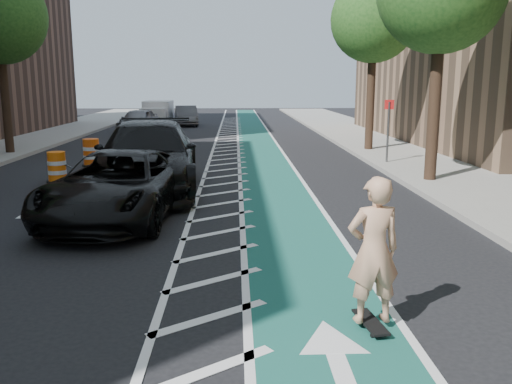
{
  "coord_description": "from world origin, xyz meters",
  "views": [
    {
      "loc": [
        1.86,
        -8.18,
        3.1
      ],
      "look_at": [
        2.24,
        1.69,
        1.1
      ],
      "focal_mm": 38.0,
      "sensor_mm": 36.0,
      "label": 1
    }
  ],
  "objects_px": {
    "suv_near": "(119,185)",
    "barrel_a": "(57,168)",
    "skateboarder": "(374,250)",
    "suv_far": "(148,157)"
  },
  "relations": [
    {
      "from": "suv_near",
      "to": "barrel_a",
      "type": "distance_m",
      "value": 5.68
    },
    {
      "from": "barrel_a",
      "to": "suv_near",
      "type": "bearing_deg",
      "value": -58.41
    },
    {
      "from": "skateboarder",
      "to": "suv_near",
      "type": "distance_m",
      "value": 7.4
    },
    {
      "from": "suv_far",
      "to": "skateboarder",
      "type": "bearing_deg",
      "value": -69.61
    },
    {
      "from": "skateboarder",
      "to": "suv_far",
      "type": "distance_m",
      "value": 10.2
    },
    {
      "from": "suv_near",
      "to": "suv_far",
      "type": "bearing_deg",
      "value": 92.92
    },
    {
      "from": "skateboarder",
      "to": "barrel_a",
      "type": "xyz_separation_m",
      "value": [
        -7.37,
        10.77,
        -0.59
      ]
    },
    {
      "from": "skateboarder",
      "to": "suv_far",
      "type": "bearing_deg",
      "value": -73.33
    },
    {
      "from": "barrel_a",
      "to": "suv_far",
      "type": "bearing_deg",
      "value": -25.62
    },
    {
      "from": "barrel_a",
      "to": "skateboarder",
      "type": "bearing_deg",
      "value": -55.62
    }
  ]
}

